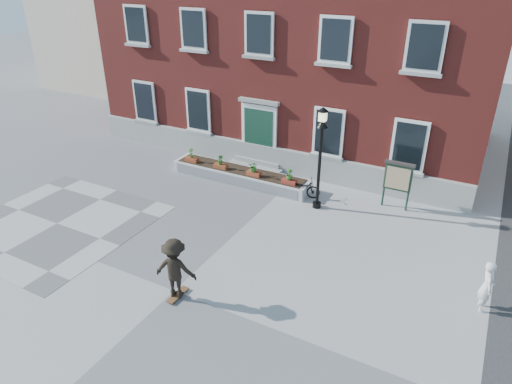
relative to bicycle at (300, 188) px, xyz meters
The scene contains 9 objects.
ground 7.10m from the bicycle, 96.89° to the right, with size 100.00×100.00×0.00m, color #97979A.
checker_patch 9.14m from the bicycle, 138.62° to the right, with size 6.00×6.00×0.01m, color #5B5B5D.
bicycle is the anchor object (origin of this frame).
bystander 7.85m from the bicycle, 27.99° to the right, with size 0.55×0.36×1.50m, color silver.
brick_building 9.54m from the bicycle, 112.33° to the left, with size 18.40×10.85×12.60m.
planter_assembly 2.84m from the bicycle, behind, with size 6.20×1.12×1.15m.
lamp_post 2.36m from the bicycle, 27.13° to the right, with size 0.40×0.40×3.93m.
notice_board 3.71m from the bicycle, 14.42° to the left, with size 1.10×0.16×1.87m.
skateboarder 7.23m from the bicycle, 94.85° to the right, with size 1.29×0.95×1.87m.
Camera 1 is at (6.96, -7.97, 8.42)m, focal length 32.00 mm.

